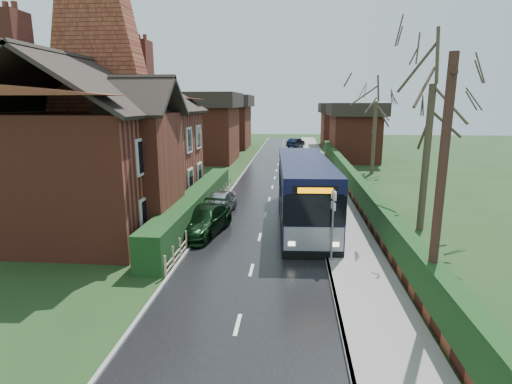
# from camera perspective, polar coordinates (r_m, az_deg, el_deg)

# --- Properties ---
(ground) EXTENTS (140.00, 140.00, 0.00)m
(ground) POSITION_cam_1_polar(r_m,az_deg,el_deg) (17.90, 0.00, -8.58)
(ground) COLOR #25401B
(ground) RESTS_ON ground
(road) EXTENTS (6.00, 100.00, 0.02)m
(road) POSITION_cam_1_polar(r_m,az_deg,el_deg) (27.44, 1.91, -1.04)
(road) COLOR black
(road) RESTS_ON ground
(pavement) EXTENTS (2.50, 100.00, 0.14)m
(pavement) POSITION_cam_1_polar(r_m,az_deg,el_deg) (27.52, 10.79, -1.09)
(pavement) COLOR slate
(pavement) RESTS_ON ground
(kerb_right) EXTENTS (0.12, 100.00, 0.14)m
(kerb_right) POSITION_cam_1_polar(r_m,az_deg,el_deg) (27.42, 8.29, -1.04)
(kerb_right) COLOR gray
(kerb_right) RESTS_ON ground
(kerb_left) EXTENTS (0.12, 100.00, 0.10)m
(kerb_left) POSITION_cam_1_polar(r_m,az_deg,el_deg) (27.77, -4.38, -0.82)
(kerb_left) COLOR gray
(kerb_left) RESTS_ON ground
(front_hedge) EXTENTS (1.20, 16.00, 1.60)m
(front_hedge) POSITION_cam_1_polar(r_m,az_deg,el_deg) (23.00, -8.57, -1.82)
(front_hedge) COLOR black
(front_hedge) RESTS_ON ground
(picket_fence) EXTENTS (0.10, 16.00, 0.90)m
(picket_fence) POSITION_cam_1_polar(r_m,az_deg,el_deg) (22.93, -6.72, -2.72)
(picket_fence) COLOR gray
(picket_fence) RESTS_ON ground
(right_wall_hedge) EXTENTS (0.60, 50.00, 1.80)m
(right_wall_hedge) POSITION_cam_1_polar(r_m,az_deg,el_deg) (27.51, 14.08, 0.78)
(right_wall_hedge) COLOR maroon
(right_wall_hedge) RESTS_ON ground
(brick_house) EXTENTS (9.30, 14.60, 10.30)m
(brick_house) POSITION_cam_1_polar(r_m,az_deg,el_deg) (23.83, -20.43, 6.77)
(brick_house) COLOR maroon
(brick_house) RESTS_ON ground
(bus) EXTENTS (3.16, 11.57, 3.48)m
(bus) POSITION_cam_1_polar(r_m,az_deg,el_deg) (22.09, 6.88, 0.10)
(bus) COLOR black
(bus) RESTS_ON ground
(car_silver) EXTENTS (1.97, 4.11, 1.35)m
(car_silver) POSITION_cam_1_polar(r_m,az_deg,el_deg) (23.88, -5.35, -1.50)
(car_silver) COLOR #A9A8AD
(car_silver) RESTS_ON ground
(car_green) EXTENTS (2.72, 4.95, 1.36)m
(car_green) POSITION_cam_1_polar(r_m,az_deg,el_deg) (20.31, -7.58, -4.08)
(car_green) COLOR black
(car_green) RESTS_ON ground
(car_distant) EXTENTS (2.86, 4.17, 1.30)m
(car_distant) POSITION_cam_1_polar(r_m,az_deg,el_deg) (61.02, 5.71, 7.04)
(car_distant) COLOR black
(car_distant) RESTS_ON ground
(bus_stop_sign) EXTENTS (0.18, 0.47, 3.10)m
(bus_stop_sign) POSITION_cam_1_polar(r_m,az_deg,el_deg) (16.40, 10.93, -3.28)
(bus_stop_sign) COLOR slate
(bus_stop_sign) RESTS_ON ground
(telegraph_pole) EXTENTS (0.27, 1.01, 7.82)m
(telegraph_pole) POSITION_cam_1_polar(r_m,az_deg,el_deg) (12.69, 24.80, 0.04)
(telegraph_pole) COLOR #311C16
(telegraph_pole) RESTS_ON ground
(tree_right_near) EXTENTS (4.88, 4.88, 10.54)m
(tree_right_near) POSITION_cam_1_polar(r_m,az_deg,el_deg) (21.79, 24.10, 15.24)
(tree_right_near) COLOR #3B3023
(tree_right_near) RESTS_ON ground
(tree_right_far) EXTENTS (4.90, 4.90, 9.46)m
(tree_right_far) POSITION_cam_1_polar(r_m,az_deg,el_deg) (38.61, 16.85, 12.95)
(tree_right_far) COLOR #3E3125
(tree_right_far) RESTS_ON ground
(tree_house_side) EXTENTS (4.75, 4.75, 10.79)m
(tree_house_side) POSITION_cam_1_polar(r_m,az_deg,el_deg) (33.05, -22.40, 14.43)
(tree_house_side) COLOR #392E22
(tree_house_side) RESTS_ON ground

